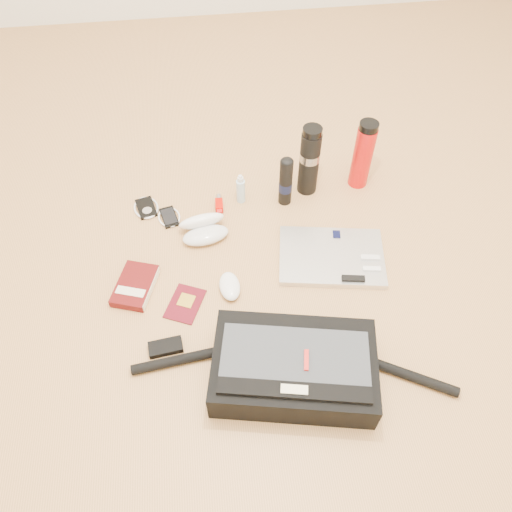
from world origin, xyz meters
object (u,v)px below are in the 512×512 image
messenger_bag (293,367)px  thermos_black (309,160)px  book (135,286)px  thermos_red (363,155)px  laptop (332,257)px

messenger_bag → thermos_black: (0.20, 0.79, 0.09)m
messenger_bag → book: 0.61m
messenger_bag → book: (-0.47, 0.39, -0.05)m
thermos_black → thermos_red: (0.21, 0.01, -0.01)m
laptop → thermos_red: size_ratio=1.40×
thermos_black → thermos_red: size_ratio=1.02×
laptop → thermos_black: thermos_black is taller
thermos_red → book: bearing=-154.9°
laptop → thermos_black: (-0.02, 0.37, 0.14)m
thermos_red → thermos_black: bearing=-177.3°
messenger_bag → book: messenger_bag is taller
messenger_bag → laptop: (0.22, 0.43, -0.05)m
book → thermos_red: bearing=43.9°
laptop → thermos_red: thermos_red is taller
book → thermos_black: size_ratio=0.70×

